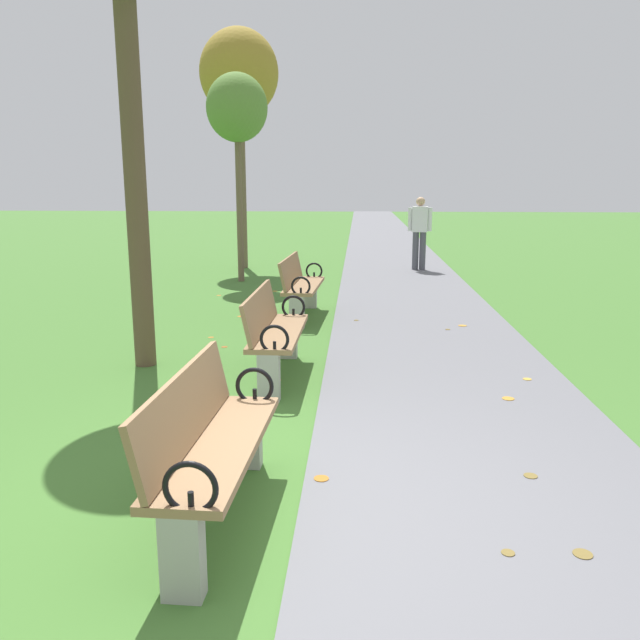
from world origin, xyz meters
name	(u,v)px	position (x,y,z in m)	size (l,w,h in m)	color
ground_plane	(298,516)	(0.00, 0.00, 0.00)	(80.00, 80.00, 0.00)	#42722D
paved_walkway	(386,242)	(1.24, 18.00, 0.01)	(2.48, 44.00, 0.02)	slate
park_bench_1	(210,443)	(-0.50, -0.06, 0.49)	(0.53, 1.62, 0.90)	#93704C
park_bench_2	(274,331)	(-0.50, 2.81, 0.49)	(0.49, 1.61, 0.90)	#93704C
park_bench_3	(300,285)	(-0.50, 5.80, 0.49)	(0.55, 1.62, 0.90)	#93704C
tree_2	(237,110)	(-2.02, 9.26, 3.32)	(1.18, 1.18, 4.01)	brown
tree_3	(239,76)	(-2.33, 11.31, 4.26)	(1.74, 1.74, 5.27)	brown
pedestrian_walking	(420,229)	(1.71, 11.07, 0.93)	(0.53, 0.26, 1.62)	#4C4C56
scattered_leaves	(329,382)	(0.07, 2.62, 0.01)	(4.51, 10.08, 0.02)	brown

